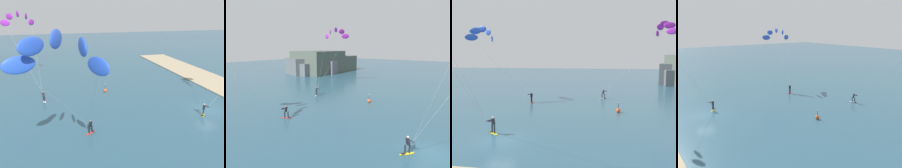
# 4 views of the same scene
# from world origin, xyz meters

# --- Properties ---
(ground_plane) EXTENTS (240.00, 240.00, 0.00)m
(ground_plane) POSITION_xyz_m (0.00, 0.00, 0.00)
(ground_plane) COLOR #2D566B
(kitesurfer_far_out) EXTENTS (11.87, 7.20, 12.46)m
(kitesurfer_far_out) POSITION_xyz_m (-11.23, 20.34, 10.76)
(kitesurfer_far_out) COLOR red
(kitesurfer_far_out) RESTS_ON ground
(marker_buoy) EXTENTS (0.56, 0.56, 1.38)m
(marker_buoy) POSITION_xyz_m (11.09, 12.39, 0.30)
(marker_buoy) COLOR #EA5119
(marker_buoy) RESTS_ON ground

